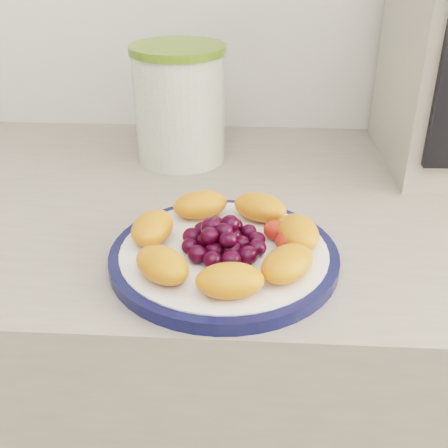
{
  "coord_description": "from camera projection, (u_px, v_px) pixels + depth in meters",
  "views": [
    {
      "loc": [
        -0.09,
        0.5,
        1.25
      ],
      "look_at": [
        -0.12,
        1.03,
        0.95
      ],
      "focal_mm": 45.0,
      "sensor_mm": 36.0,
      "label": 1
    }
  ],
  "objects": [
    {
      "name": "counter",
      "position": [
        297.0,
        426.0,
        1.0
      ],
      "size": [
        3.5,
        0.6,
        0.9
      ],
      "primitive_type": "cube",
      "color": "gray",
      "rests_on": "floor"
    },
    {
      "name": "cabinet_face",
      "position": [
        296.0,
        438.0,
        1.01
      ],
      "size": [
        3.48,
        0.58,
        0.84
      ],
      "primitive_type": "cube",
      "color": "#A0845D",
      "rests_on": "floor"
    },
    {
      "name": "plate_rim",
      "position": [
        224.0,
        257.0,
        0.64
      ],
      "size": [
        0.26,
        0.26,
        0.01
      ],
      "primitive_type": "cylinder",
      "color": "#0E143E",
      "rests_on": "counter"
    },
    {
      "name": "plate_face",
      "position": [
        224.0,
        256.0,
        0.64
      ],
      "size": [
        0.24,
        0.24,
        0.02
      ],
      "primitive_type": "cylinder",
      "color": "white",
      "rests_on": "counter"
    },
    {
      "name": "canister",
      "position": [
        180.0,
        108.0,
        0.87
      ],
      "size": [
        0.15,
        0.15,
        0.17
      ],
      "primitive_type": "cylinder",
      "rotation": [
        0.0,
        0.0,
        -0.11
      ],
      "color": "#445F1D",
      "rests_on": "counter"
    },
    {
      "name": "canister_lid",
      "position": [
        177.0,
        49.0,
        0.83
      ],
      "size": [
        0.16,
        0.16,
        0.01
      ],
      "primitive_type": "cylinder",
      "rotation": [
        0.0,
        0.0,
        -0.11
      ],
      "color": "#5B7827",
      "rests_on": "canister"
    },
    {
      "name": "fruit_plate",
      "position": [
        229.0,
        238.0,
        0.62
      ],
      "size": [
        0.22,
        0.22,
        0.03
      ],
      "color": "orange",
      "rests_on": "plate_face"
    }
  ]
}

